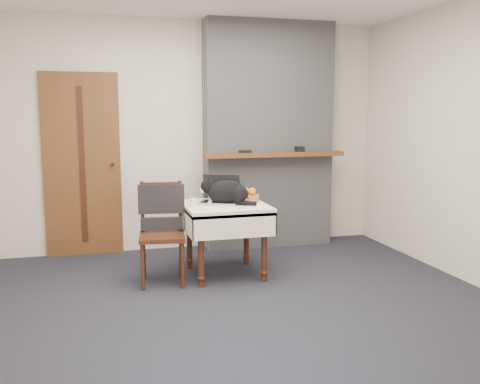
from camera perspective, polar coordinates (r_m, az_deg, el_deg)
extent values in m
plane|color=black|center=(4.52, -0.59, -11.88)|extent=(4.50, 4.50, 0.00)
cube|color=beige|center=(6.19, -5.38, 5.96)|extent=(4.50, 0.02, 2.60)
cube|color=beige|center=(5.28, 23.79, 4.82)|extent=(0.02, 4.00, 2.60)
cube|color=brown|center=(6.10, -16.48, 2.77)|extent=(0.82, 0.05, 2.00)
cube|color=#3A2010|center=(6.07, -16.48, 2.75)|extent=(0.06, 0.01, 1.70)
cylinder|color=black|center=(6.05, -13.46, 2.85)|extent=(0.04, 0.06, 0.04)
cube|color=gray|center=(6.27, 3.04, 6.01)|extent=(1.50, 0.30, 2.60)
cube|color=brown|center=(6.06, 3.74, 4.02)|extent=(1.62, 0.18, 0.05)
cube|color=black|center=(5.95, 0.55, 4.34)|extent=(0.14, 0.04, 0.03)
cube|color=black|center=(6.16, 6.39, 4.57)|extent=(0.10, 0.07, 0.06)
cylinder|color=#3A2010|center=(4.86, -4.19, -6.46)|extent=(0.06, 0.06, 0.64)
sphere|color=#3A2010|center=(4.93, -4.16, -9.16)|extent=(0.07, 0.07, 0.07)
cylinder|color=#3A2010|center=(5.01, 2.60, -6.00)|extent=(0.06, 0.06, 0.64)
sphere|color=#3A2010|center=(5.07, 2.58, -8.63)|extent=(0.07, 0.07, 0.07)
cylinder|color=#3A2010|center=(5.43, -5.43, -4.87)|extent=(0.06, 0.06, 0.64)
sphere|color=#3A2010|center=(5.49, -5.40, -7.30)|extent=(0.07, 0.07, 0.07)
cylinder|color=#3A2010|center=(5.56, 0.68, -4.51)|extent=(0.06, 0.06, 0.64)
sphere|color=#3A2010|center=(5.62, 0.68, -6.89)|extent=(0.07, 0.07, 0.07)
cube|color=beige|center=(5.13, -1.60, -1.63)|extent=(0.78, 0.78, 0.06)
cube|color=beige|center=(4.79, -0.49, -3.71)|extent=(0.78, 0.01, 0.22)
cube|color=beige|center=(5.52, -2.55, -2.07)|extent=(0.78, 0.01, 0.22)
cube|color=beige|center=(5.08, -5.83, -3.05)|extent=(0.01, 0.78, 0.22)
cube|color=beige|center=(5.26, 2.49, -2.61)|extent=(0.01, 0.78, 0.22)
cube|color=#B7B7BC|center=(5.14, -2.30, -1.15)|extent=(0.44, 0.38, 0.02)
cube|color=black|center=(5.14, -2.30, -1.00)|extent=(0.35, 0.28, 0.00)
cube|color=black|center=(5.27, -1.97, 0.58)|extent=(0.36, 0.21, 0.25)
cube|color=#9AC1E1|center=(5.27, -1.97, 0.58)|extent=(0.33, 0.19, 0.22)
ellipsoid|color=black|center=(5.10, -1.42, -0.02)|extent=(0.42, 0.32, 0.23)
ellipsoid|color=black|center=(5.10, -0.17, -0.28)|extent=(0.25, 0.26, 0.19)
sphere|color=black|center=(5.11, -3.48, 0.61)|extent=(0.17, 0.17, 0.13)
ellipsoid|color=white|center=(5.12, -3.97, 0.24)|extent=(0.08, 0.08, 0.06)
ellipsoid|color=white|center=(5.12, -3.10, -0.50)|extent=(0.08, 0.09, 0.09)
cone|color=black|center=(5.06, -3.41, 1.30)|extent=(0.06, 0.06, 0.06)
cone|color=black|center=(5.14, -3.31, 1.41)|extent=(0.06, 0.06, 0.06)
cylinder|color=black|center=(5.03, 0.67, -1.18)|extent=(0.18, 0.16, 0.04)
sphere|color=white|center=(5.08, -3.21, -1.14)|extent=(0.04, 0.04, 0.04)
sphere|color=white|center=(5.17, -3.10, -0.97)|extent=(0.04, 0.04, 0.04)
cylinder|color=white|center=(4.99, -5.01, -1.14)|extent=(0.07, 0.07, 0.08)
cylinder|color=#B56F16|center=(5.06, 0.57, -1.12)|extent=(0.03, 0.03, 0.05)
cylinder|color=silver|center=(5.06, 0.57, -0.75)|extent=(0.03, 0.03, 0.01)
cylinder|color=#AF8946|center=(5.26, 0.82, -0.68)|extent=(0.23, 0.23, 0.06)
sphere|color=orange|center=(5.22, 0.42, -0.05)|extent=(0.07, 0.07, 0.07)
sphere|color=orange|center=(5.23, 1.32, -0.03)|extent=(0.07, 0.07, 0.07)
sphere|color=orange|center=(5.30, 0.68, 0.08)|extent=(0.07, 0.07, 0.07)
sphere|color=yellow|center=(5.30, 1.31, 0.08)|extent=(0.07, 0.07, 0.07)
sphere|color=orange|center=(5.28, 0.33, 0.05)|extent=(0.07, 0.07, 0.07)
cube|color=black|center=(5.19, 0.36, -1.14)|extent=(0.12, 0.07, 0.01)
cube|color=#3A2010|center=(4.97, -8.31, -4.73)|extent=(0.46, 0.46, 0.04)
cylinder|color=#3A2010|center=(4.86, -10.35, -7.79)|extent=(0.04, 0.04, 0.44)
cylinder|color=#3A2010|center=(4.86, -6.14, -7.69)|extent=(0.04, 0.04, 0.44)
cylinder|color=#3A2010|center=(5.20, -10.23, -6.70)|extent=(0.04, 0.04, 0.44)
cylinder|color=#3A2010|center=(5.20, -6.31, -6.61)|extent=(0.04, 0.04, 0.44)
cylinder|color=#3A2010|center=(5.10, -10.37, -1.63)|extent=(0.04, 0.04, 0.49)
cylinder|color=#3A2010|center=(5.10, -6.40, -1.54)|extent=(0.04, 0.04, 0.49)
cube|color=#3A2010|center=(5.08, -8.41, -0.50)|extent=(0.35, 0.07, 0.28)
cube|color=black|center=(5.07, -8.40, -0.74)|extent=(0.44, 0.11, 0.28)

